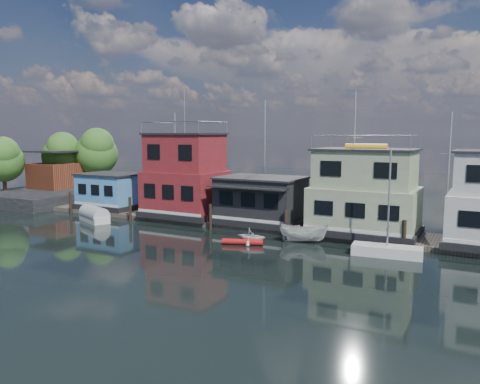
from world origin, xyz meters
The scene contains 14 objects.
ground centered at (0.00, 0.00, 0.00)m, with size 160.00×160.00×0.00m, color black.
dock centered at (0.00, 12.00, 0.20)m, with size 48.00×5.00×0.40m, color #595147.
houseboat_blue centered at (-18.00, 12.00, 2.21)m, with size 6.40×4.90×3.66m.
houseboat_red centered at (-8.50, 12.00, 4.10)m, with size 7.40×5.90×11.86m.
houseboat_dark centered at (-0.50, 11.98, 2.42)m, with size 7.40×6.10×4.06m.
houseboat_green centered at (8.50, 12.00, 3.55)m, with size 8.40×5.90×7.03m.
pilings centered at (-0.33, 9.20, 1.10)m, with size 42.28×0.28×2.20m.
background_masts centered at (4.76, 18.00, 5.55)m, with size 36.40×0.16×12.00m.
shore centered at (-30.67, 15.86, 3.60)m, with size 12.40×15.72×8.24m.
motorboat centered at (4.89, 8.29, 0.72)m, with size 1.40×3.73×1.44m, color silver.
red_kayak centered at (1.17, 5.37, 0.22)m, with size 0.45×0.45×3.05m, color #B51413.
tarp_runabout centered at (-15.39, 6.95, 0.59)m, with size 4.19×2.94×1.59m.
day_sailer centered at (11.25, 7.15, 0.42)m, with size 4.70×1.99×7.21m.
dinghy_white centered at (1.53, 6.00, 0.60)m, with size 1.97×2.29×1.20m, color silver.
Camera 1 is at (17.04, -24.61, 8.24)m, focal length 35.00 mm.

